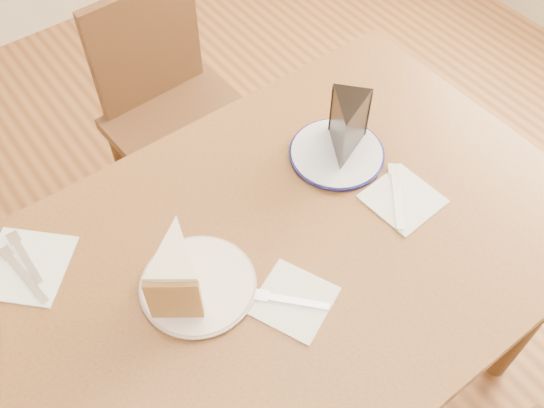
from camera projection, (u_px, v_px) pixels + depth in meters
The scene contains 14 objects.
ground at pixel (284, 384), 1.79m from camera, with size 4.00×4.00×0.00m, color #522D15.
table at pixel (288, 271), 1.27m from camera, with size 1.20×0.80×0.75m.
chair_far at pixel (178, 116), 1.82m from camera, with size 0.42×0.42×0.82m.
plate_cream at pixel (198, 285), 1.13m from camera, with size 0.21×0.21×0.01m, color white.
plate_navy at pixel (337, 154), 1.33m from camera, with size 0.20×0.20×0.01m, color white.
carrot_cake at pixel (178, 266), 1.08m from camera, with size 0.09×0.13×0.11m, color white, non-canonical shape.
chocolate_cake at pixel (346, 131), 1.28m from camera, with size 0.08×0.12×0.12m, color black, non-canonical shape.
napkin_cream at pixel (294, 300), 1.12m from camera, with size 0.13×0.13×0.00m, color white.
napkin_navy at pixel (403, 199), 1.26m from camera, with size 0.14×0.14×0.00m, color white.
napkin_spare at pixel (26, 266), 1.16m from camera, with size 0.16×0.16×0.00m, color white.
fork_cream at pixel (292, 301), 1.11m from camera, with size 0.01×0.14×0.00m, color silver.
knife_navy at pixel (397, 196), 1.26m from camera, with size 0.02×0.17×0.00m, color white.
fork_spare at pixel (25, 258), 1.17m from camera, with size 0.01×0.14×0.00m, color silver.
knife_spare at pixel (24, 275), 1.14m from camera, with size 0.01×0.16×0.00m, color silver.
Camera 1 is at (-0.42, -0.50, 1.75)m, focal length 40.00 mm.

